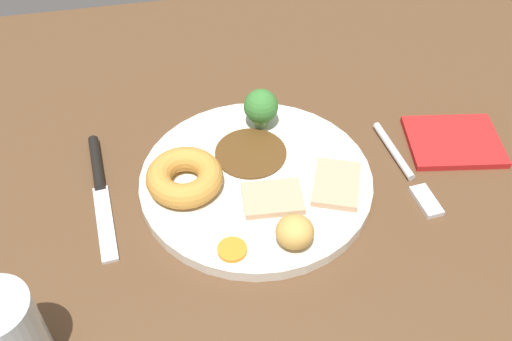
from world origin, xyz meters
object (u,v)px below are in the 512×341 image
object	(u,v)px
yorkshire_pudding	(185,177)
carrot_coin_front	(232,250)
dinner_plate	(256,181)
meat_slice_under	(336,184)
water_glass	(8,337)
knife	(100,184)
folded_napkin	(454,141)
broccoli_floret	(261,107)
meat_slice_main	(273,198)
roast_potato_left	(295,232)
fork	(406,170)

from	to	relation	value
yorkshire_pudding	carrot_coin_front	bearing A→B (deg)	109.96
dinner_plate	meat_slice_under	size ratio (longest dim) A/B	3.79
water_glass	knife	bearing A→B (deg)	-109.06
yorkshire_pudding	water_glass	xyz separation A→B (cm)	(16.48, 17.18, 1.91)
water_glass	folded_napkin	distance (cm)	52.93
meat_slice_under	water_glass	xyz separation A→B (cm)	(32.72, 13.85, 2.89)
folded_napkin	meat_slice_under	bearing A→B (deg)	17.70
dinner_plate	folded_napkin	bearing A→B (deg)	-175.23
meat_slice_under	broccoli_floret	size ratio (longest dim) A/B	1.38
knife	meat_slice_main	bearing A→B (deg)	64.09
roast_potato_left	folded_napkin	distance (cm)	25.82
meat_slice_main	roast_potato_left	xyz separation A→B (cm)	(-0.93, 5.83, 1.23)
dinner_plate	fork	bearing A→B (deg)	175.30
yorkshire_pudding	roast_potato_left	distance (cm)	13.96
carrot_coin_front	water_glass	size ratio (longest dim) A/B	0.32
meat_slice_under	roast_potato_left	size ratio (longest dim) A/B	1.77
dinner_plate	broccoli_floret	bearing A→B (deg)	-105.11
broccoli_floret	fork	world-z (taller)	broccoli_floret
roast_potato_left	broccoli_floret	bearing A→B (deg)	-90.97
fork	folded_napkin	xyz separation A→B (cm)	(-7.42, -3.50, 0.01)
meat_slice_under	fork	world-z (taller)	meat_slice_under
roast_potato_left	broccoli_floret	xyz separation A→B (cm)	(-0.31, -18.22, 1.19)
dinner_plate	fork	distance (cm)	17.46
yorkshire_pudding	knife	size ratio (longest dim) A/B	0.45
roast_potato_left	carrot_coin_front	size ratio (longest dim) A/B	1.29
meat_slice_under	knife	size ratio (longest dim) A/B	0.37
carrot_coin_front	fork	distance (cm)	23.26
dinner_plate	carrot_coin_front	bearing A→B (deg)	65.69
folded_napkin	fork	bearing A→B (deg)	25.27
meat_slice_main	fork	xyz separation A→B (cm)	(-16.34, -2.45, -1.41)
roast_potato_left	broccoli_floret	world-z (taller)	broccoli_floret
knife	broccoli_floret	bearing A→B (deg)	100.26
dinner_plate	broccoli_floret	xyz separation A→B (cm)	(-2.30, -8.51, 3.52)
dinner_plate	meat_slice_main	xyz separation A→B (cm)	(-1.05, 3.88, 1.10)
meat_slice_under	knife	xyz separation A→B (cm)	(25.70, -6.46, -1.35)
yorkshire_pudding	folded_napkin	distance (cm)	32.84
roast_potato_left	knife	size ratio (longest dim) A/B	0.21
fork	roast_potato_left	bearing A→B (deg)	-67.29
meat_slice_under	yorkshire_pudding	xyz separation A→B (cm)	(16.25, -3.33, 0.98)
knife	yorkshire_pudding	bearing A→B (deg)	67.08
meat_slice_main	carrot_coin_front	world-z (taller)	meat_slice_main
fork	meat_slice_under	bearing A→B (deg)	-84.58
carrot_coin_front	water_glass	distance (cm)	21.57
broccoli_floret	meat_slice_main	bearing A→B (deg)	84.28
dinner_plate	carrot_coin_front	world-z (taller)	carrot_coin_front
dinner_plate	meat_slice_main	bearing A→B (deg)	105.21
yorkshire_pudding	carrot_coin_front	world-z (taller)	yorkshire_pudding
roast_potato_left	fork	world-z (taller)	roast_potato_left
yorkshire_pudding	folded_napkin	size ratio (longest dim) A/B	0.77
dinner_plate	yorkshire_pudding	bearing A→B (deg)	-1.12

